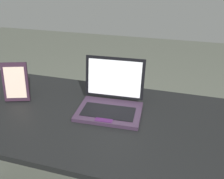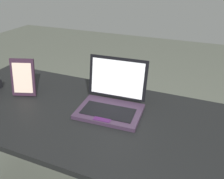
{
  "view_description": "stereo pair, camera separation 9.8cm",
  "coord_description": "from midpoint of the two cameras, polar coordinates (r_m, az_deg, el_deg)",
  "views": [
    {
      "loc": [
        0.25,
        -0.8,
        1.29
      ],
      "look_at": [
        0.01,
        0.03,
        0.83
      ],
      "focal_mm": 36.05,
      "sensor_mm": 36.0,
      "label": 1
    },
    {
      "loc": [
        0.34,
        -0.77,
        1.29
      ],
      "look_at": [
        0.01,
        0.03,
        0.83
      ],
      "focal_mm": 36.05,
      "sensor_mm": 36.0,
      "label": 2
    }
  ],
  "objects": [
    {
      "name": "laptop_front",
      "position": [
        1.06,
        -2.98,
        -2.9
      ],
      "size": [
        0.3,
        0.26,
        0.23
      ],
      "color": "#2F2133",
      "rests_on": "desk"
    },
    {
      "name": "photo_frame",
      "position": [
        1.23,
        -25.38,
        1.6
      ],
      "size": [
        0.14,
        0.09,
        0.19
      ],
      "color": "black",
      "rests_on": "desk"
    },
    {
      "name": "desk",
      "position": [
        1.09,
        -3.84,
        -12.12
      ],
      "size": [
        1.76,
        0.65,
        0.7
      ],
      "color": "black",
      "rests_on": "ground"
    }
  ]
}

